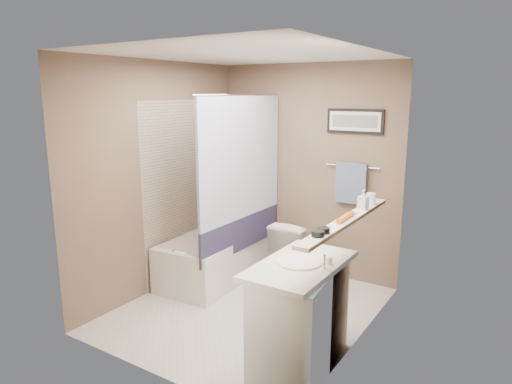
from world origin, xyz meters
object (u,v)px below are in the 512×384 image
Objects in this scene: hair_brush_front at (343,218)px; hair_brush_back at (347,216)px; candle_bowl_near at (318,234)px; soap_bottle at (363,199)px; bathtub at (218,255)px; vanity at (300,318)px; toilet at (298,251)px; candle_bowl_far at (324,230)px; glass_jar at (371,199)px.

hair_brush_front is 0.07m from hair_brush_back.
soap_bottle reaches higher than candle_bowl_near.
bathtub is 1.93m from vanity.
vanity is (0.77, -1.44, 0.04)m from toilet.
soap_bottle is at bearing 90.00° from candle_bowl_far.
bathtub is 1.67× the size of vanity.
vanity is 5.47× the size of soap_bottle.
toilet is 1.34m from glass_jar.
soap_bottle reaches higher than vanity.
candle_bowl_far is (0.00, 0.09, 0.00)m from candle_bowl_near.
hair_brush_back is (0.19, 0.40, 0.74)m from vanity.
candle_bowl_far is at bearing 90.00° from candle_bowl_near.
hair_brush_back reaches higher than candle_bowl_far.
candle_bowl_near is 0.55× the size of soap_bottle.
candle_bowl_near is at bearing -90.00° from candle_bowl_far.
candle_bowl_near is 1.09m from glass_jar.
bathtub is at bearing 157.49° from hair_brush_front.
toilet is at bearing 20.31° from bathtub.
candle_bowl_far is at bearing -90.00° from glass_jar.
hair_brush_front is (0.00, 0.46, 0.00)m from candle_bowl_near.
glass_jar is 0.61× the size of soap_bottle.
glass_jar is at bearing 90.00° from hair_brush_front.
bathtub is 2.10× the size of toilet.
soap_bottle is at bearing -90.00° from glass_jar.
candle_bowl_far is 0.41× the size of hair_brush_front.
toilet is 4.34× the size of soap_bottle.
vanity is at bearing -115.05° from hair_brush_back.
vanity is 1.24m from glass_jar.
hair_brush_back is at bearing 90.00° from hair_brush_front.
glass_jar is at bearing 90.00° from candle_bowl_far.
soap_bottle is at bearing 144.86° from toilet.
bathtub is at bearing 146.12° from candle_bowl_near.
candle_bowl_near and candle_bowl_far have the same top height.
candle_bowl_near is at bearing -90.00° from hair_brush_front.
soap_bottle is (0.95, -0.68, 0.84)m from toilet.
toilet is at bearing 111.95° from vanity.
soap_bottle is at bearing 70.30° from vanity.
bathtub is 16.67× the size of candle_bowl_near.
toilet is at bearing 144.43° from soap_bottle.
glass_jar is (0.00, 0.56, 0.03)m from hair_brush_back.
vanity is 0.77m from candle_bowl_near.
hair_brush_back is at bearing 58.91° from vanity.
hair_brush_front reaches higher than toilet.
glass_jar is 0.20m from soap_bottle.
glass_jar reaches higher than hair_brush_back.
soap_bottle reaches higher than bathtub.
candle_bowl_near is (0.19, -0.13, 0.73)m from vanity.
soap_bottle is (0.00, 0.37, 0.06)m from hair_brush_back.
hair_brush_front and hair_brush_back have the same top height.
soap_bottle is (0.00, 0.89, 0.06)m from candle_bowl_near.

